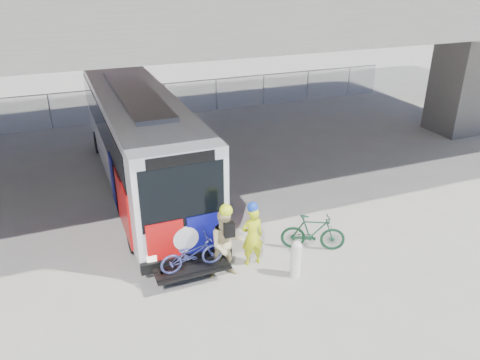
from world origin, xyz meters
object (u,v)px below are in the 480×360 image
cyclist_tan (227,243)px  bike_parked (313,233)px  bollard (296,258)px  cyclist_hivis (252,235)px  bus (139,133)px

cyclist_tan → bike_parked: 2.87m
bollard → cyclist_tan: (-1.72, 0.74, 0.44)m
bike_parked → cyclist_hivis: bearing=116.8°
bollard → cyclist_hivis: size_ratio=0.56×
bike_parked → bus: bearing=57.8°
bollard → cyclist_hivis: (-0.86, 0.99, 0.36)m
cyclist_tan → bike_parked: cyclist_tan is taller
bus → bollard: bearing=-69.8°
cyclist_tan → bus: bearing=102.6°
bus → cyclist_hivis: bearing=-73.9°
bus → bike_parked: 7.54m
bus → cyclist_tan: bus is taller
bus → bollard: (2.69, -7.31, -1.52)m
bus → cyclist_tan: size_ratio=5.90×
bollard → cyclist_hivis: bearing=131.2°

